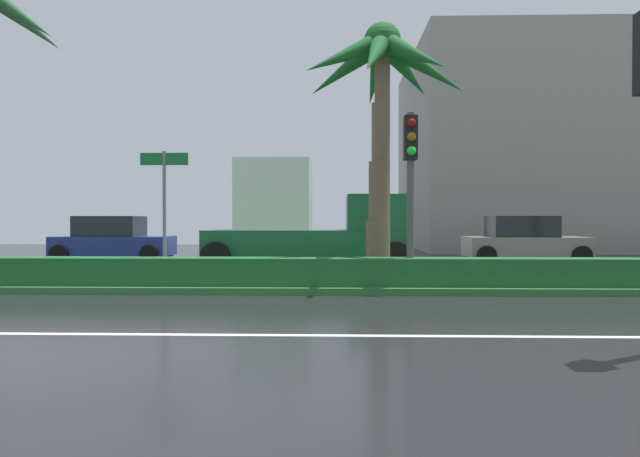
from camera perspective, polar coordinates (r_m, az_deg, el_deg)
ground_plane at (r=15.25m, az=-14.04°, el=-5.28°), size 90.00×42.00×0.10m
near_lane_divider_stripe at (r=8.78m, az=-26.65°, el=-9.57°), size 81.00×0.14×0.01m
median_strip at (r=14.28m, az=-15.13°, el=-5.19°), size 85.50×4.00×0.15m
median_hedge at (r=12.92m, az=-16.93°, el=-4.17°), size 76.50×0.70×0.60m
palm_tree_centre_left at (r=14.04m, az=6.36°, el=14.48°), size 4.15×4.30×6.21m
traffic_signal_median_right at (r=12.42m, az=9.22°, el=6.27°), size 0.28×0.43×3.77m
street_name_sign at (r=13.25m, az=-15.60°, el=3.01°), size 1.10×0.08×3.00m
car_in_traffic_second at (r=22.50m, az=-20.38°, el=-1.09°), size 4.30×2.02×1.72m
box_truck_lead at (r=17.81m, az=-1.52°, el=0.78°), size 6.40×2.64×3.46m
car_in_traffic_third at (r=21.74m, az=20.10°, el=-1.16°), size 4.30×2.02×1.72m
building_far_right at (r=35.71m, az=26.33°, el=7.01°), size 20.95×13.02×10.89m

